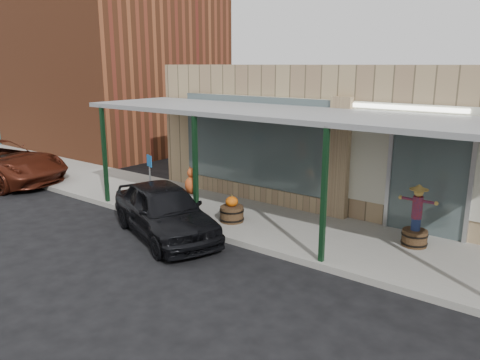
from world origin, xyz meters
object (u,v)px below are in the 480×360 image
Objects in this scene: barrel_scarecrow at (416,225)px; handicap_sign at (150,175)px; barrel_pumpkin at (232,212)px; parked_sedan at (165,210)px.

barrel_scarecrow is 0.92× the size of handicap_sign.
barrel_scarecrow is at bearing 35.49° from handicap_sign.
handicap_sign is at bearing -166.42° from barrel_pumpkin.
handicap_sign is 1.94m from parked_sedan.
barrel_pumpkin is at bearing 34.12° from handicap_sign.
handicap_sign is 0.37× the size of parked_sedan.
barrel_pumpkin is 0.48× the size of handicap_sign.
barrel_scarecrow is 5.98m from parked_sedan.
barrel_pumpkin is 0.18× the size of parked_sedan.
barrel_pumpkin is at bearing -8.24° from parked_sedan.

